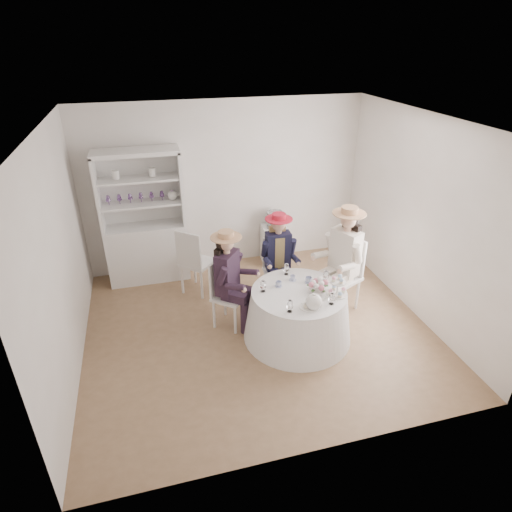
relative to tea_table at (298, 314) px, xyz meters
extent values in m
plane|color=brown|center=(-0.45, 0.30, -0.34)|extent=(4.50, 4.50, 0.00)
plane|color=white|center=(-0.45, 0.30, 2.36)|extent=(4.50, 4.50, 0.00)
plane|color=silver|center=(-0.45, 2.30, 1.01)|extent=(4.50, 0.00, 4.50)
plane|color=silver|center=(-0.45, -1.70, 1.01)|extent=(4.50, 0.00, 4.50)
plane|color=silver|center=(-2.70, 0.30, 1.01)|extent=(0.00, 4.50, 4.50)
plane|color=silver|center=(1.80, 0.30, 1.01)|extent=(0.00, 4.50, 4.50)
cone|color=white|center=(0.00, 0.00, -0.01)|extent=(1.40, 1.40, 0.67)
cylinder|color=white|center=(0.00, 0.00, 0.34)|extent=(1.20, 1.20, 0.02)
cube|color=silver|center=(-1.78, 2.05, 0.12)|extent=(1.31, 0.81, 0.92)
cube|color=silver|center=(-1.78, 2.25, 1.15)|extent=(1.19, 0.40, 1.13)
cube|color=silver|center=(-1.78, 2.05, 1.71)|extent=(1.31, 0.81, 0.06)
cube|color=silver|center=(-2.38, 2.05, 1.15)|extent=(0.18, 0.45, 1.13)
cube|color=silver|center=(-1.19, 2.05, 1.15)|extent=(0.18, 0.45, 1.13)
cube|color=silver|center=(-1.78, 2.05, 0.94)|extent=(1.22, 0.73, 0.03)
cube|color=silver|center=(-1.78, 2.05, 1.32)|extent=(1.22, 0.73, 0.03)
sphere|color=white|center=(-1.32, 2.05, 1.03)|extent=(0.14, 0.14, 0.14)
cube|color=silver|center=(0.32, 2.05, -0.02)|extent=(0.44, 0.44, 0.65)
cylinder|color=black|center=(0.32, 2.05, 0.44)|extent=(0.33, 0.33, 0.28)
cube|color=silver|center=(-0.79, 0.48, 0.10)|extent=(0.56, 0.56, 0.04)
cylinder|color=silver|center=(-0.77, 0.26, -0.12)|extent=(0.04, 0.04, 0.43)
cylinder|color=silver|center=(-0.57, 0.51, -0.12)|extent=(0.04, 0.04, 0.43)
cylinder|color=silver|center=(-1.02, 0.46, -0.12)|extent=(0.04, 0.04, 0.43)
cylinder|color=silver|center=(-0.82, 0.71, -0.12)|extent=(0.04, 0.04, 0.43)
cube|color=silver|center=(-0.93, 0.60, 0.37)|extent=(0.26, 0.31, 0.49)
cube|color=black|center=(-0.81, 0.50, 0.47)|extent=(0.38, 0.40, 0.57)
cube|color=black|center=(-0.76, 0.34, 0.18)|extent=(0.34, 0.31, 0.12)
cylinder|color=black|center=(-0.65, 0.25, -0.11)|extent=(0.10, 0.10, 0.45)
cylinder|color=black|center=(-0.91, 0.31, 0.54)|extent=(0.19, 0.18, 0.27)
cube|color=black|center=(-0.65, 0.48, 0.18)|extent=(0.34, 0.31, 0.12)
cylinder|color=black|center=(-0.54, 0.39, -0.11)|extent=(0.10, 0.10, 0.45)
cylinder|color=black|center=(-0.65, 0.63, 0.54)|extent=(0.19, 0.18, 0.27)
cylinder|color=#D8A889|center=(-0.81, 0.50, 0.77)|extent=(0.09, 0.09, 0.08)
sphere|color=#D8A889|center=(-0.81, 0.50, 0.88)|extent=(0.19, 0.19, 0.19)
sphere|color=black|center=(-0.84, 0.52, 0.87)|extent=(0.19, 0.19, 0.19)
cube|color=black|center=(-0.87, 0.55, 0.64)|extent=(0.21, 0.23, 0.38)
cylinder|color=tan|center=(-0.81, 0.50, 0.97)|extent=(0.39, 0.39, 0.01)
cylinder|color=tan|center=(-0.81, 0.50, 1.01)|extent=(0.20, 0.20, 0.08)
cube|color=silver|center=(0.02, 0.93, 0.09)|extent=(0.40, 0.40, 0.04)
cylinder|color=silver|center=(-0.14, 0.78, -0.13)|extent=(0.03, 0.03, 0.42)
cylinder|color=silver|center=(0.17, 0.77, -0.13)|extent=(0.03, 0.03, 0.42)
cylinder|color=silver|center=(-0.12, 1.09, -0.13)|extent=(0.03, 0.03, 0.42)
cylinder|color=silver|center=(0.18, 1.07, -0.13)|extent=(0.03, 0.03, 0.42)
cube|color=silver|center=(0.03, 1.10, 0.35)|extent=(0.37, 0.05, 0.48)
cube|color=#191932|center=(0.02, 0.95, 0.45)|extent=(0.36, 0.21, 0.56)
cube|color=tan|center=(0.02, 0.95, 0.45)|extent=(0.15, 0.22, 0.48)
cube|color=#191932|center=(-0.07, 0.82, 0.17)|extent=(0.14, 0.33, 0.12)
cylinder|color=#191932|center=(-0.08, 0.68, -0.12)|extent=(0.10, 0.10, 0.44)
cylinder|color=#191932|center=(-0.18, 0.92, 0.52)|extent=(0.10, 0.17, 0.27)
cube|color=#191932|center=(0.10, 0.81, 0.17)|extent=(0.14, 0.33, 0.12)
cylinder|color=#191932|center=(0.10, 0.67, -0.12)|extent=(0.10, 0.10, 0.44)
cylinder|color=#191932|center=(0.22, 0.90, 0.52)|extent=(0.10, 0.17, 0.27)
cylinder|color=#D8A889|center=(0.02, 0.95, 0.75)|extent=(0.09, 0.09, 0.08)
sphere|color=#D8A889|center=(0.02, 0.95, 0.85)|extent=(0.18, 0.18, 0.18)
sphere|color=tan|center=(0.03, 0.99, 0.84)|extent=(0.18, 0.18, 0.18)
cube|color=tan|center=(0.03, 1.02, 0.61)|extent=(0.23, 0.09, 0.37)
cylinder|color=red|center=(0.02, 0.95, 0.94)|extent=(0.39, 0.39, 0.01)
cylinder|color=red|center=(0.02, 0.95, 0.98)|extent=(0.19, 0.19, 0.08)
cube|color=silver|center=(0.81, 0.46, 0.16)|extent=(0.59, 0.59, 0.04)
cylinder|color=silver|center=(0.57, 0.54, -0.10)|extent=(0.04, 0.04, 0.49)
cylinder|color=silver|center=(0.72, 0.22, -0.10)|extent=(0.04, 0.04, 0.49)
cylinder|color=silver|center=(0.89, 0.69, -0.10)|extent=(0.04, 0.04, 0.49)
cylinder|color=silver|center=(1.04, 0.37, -0.10)|extent=(0.04, 0.04, 0.49)
cube|color=silver|center=(0.99, 0.54, 0.45)|extent=(0.21, 0.39, 0.55)
cube|color=silver|center=(0.83, 0.47, 0.56)|extent=(0.37, 0.45, 0.64)
cube|color=silver|center=(0.65, 0.49, 0.24)|extent=(0.40, 0.29, 0.13)
cylinder|color=silver|center=(0.51, 0.43, -0.09)|extent=(0.11, 0.11, 0.51)
cylinder|color=silver|center=(0.69, 0.66, 0.64)|extent=(0.22, 0.17, 0.30)
cube|color=silver|center=(0.73, 0.31, 0.24)|extent=(0.40, 0.29, 0.13)
cylinder|color=silver|center=(0.59, 0.25, -0.09)|extent=(0.11, 0.11, 0.51)
cylinder|color=silver|center=(0.88, 0.24, 0.64)|extent=(0.22, 0.17, 0.30)
cylinder|color=#D8A889|center=(0.83, 0.47, 0.91)|extent=(0.10, 0.10, 0.09)
sphere|color=#D8A889|center=(0.83, 0.47, 1.03)|extent=(0.21, 0.21, 0.21)
sphere|color=black|center=(0.87, 0.49, 1.01)|extent=(0.21, 0.21, 0.21)
cube|color=black|center=(0.91, 0.50, 0.75)|extent=(0.19, 0.28, 0.42)
cylinder|color=tan|center=(0.83, 0.47, 1.13)|extent=(0.44, 0.44, 0.01)
cylinder|color=tan|center=(0.83, 0.47, 1.17)|extent=(0.22, 0.22, 0.09)
cube|color=silver|center=(-1.08, 1.45, 0.15)|extent=(0.61, 0.61, 0.04)
cylinder|color=silver|center=(-0.84, 1.47, -0.10)|extent=(0.04, 0.04, 0.48)
cylinder|color=silver|center=(-1.10, 1.70, -0.10)|extent=(0.04, 0.04, 0.48)
cylinder|color=silver|center=(-1.07, 1.21, -0.10)|extent=(0.04, 0.04, 0.48)
cylinder|color=silver|center=(-1.33, 1.44, -0.10)|extent=(0.04, 0.04, 0.48)
cube|color=silver|center=(-1.21, 1.31, 0.44)|extent=(0.33, 0.30, 0.54)
imported|color=white|center=(-0.21, 0.18, 0.38)|extent=(0.08, 0.08, 0.06)
imported|color=white|center=(0.01, 0.28, 0.38)|extent=(0.09, 0.09, 0.06)
imported|color=white|center=(0.19, 0.17, 0.38)|extent=(0.09, 0.09, 0.07)
imported|color=white|center=(0.19, -0.11, 0.37)|extent=(0.25, 0.25, 0.05)
sphere|color=#D66B80|center=(0.30, -0.03, 0.44)|extent=(0.07, 0.07, 0.07)
sphere|color=white|center=(0.28, 0.01, 0.44)|extent=(0.07, 0.07, 0.07)
sphere|color=#D66B80|center=(0.23, 0.03, 0.44)|extent=(0.07, 0.07, 0.07)
sphere|color=white|center=(0.19, 0.01, 0.44)|extent=(0.07, 0.07, 0.07)
sphere|color=#D66B80|center=(0.17, -0.03, 0.44)|extent=(0.07, 0.07, 0.07)
sphere|color=white|center=(0.19, -0.08, 0.44)|extent=(0.07, 0.07, 0.07)
sphere|color=#D66B80|center=(0.23, -0.09, 0.44)|extent=(0.07, 0.07, 0.07)
sphere|color=white|center=(0.28, -0.08, 0.44)|extent=(0.07, 0.07, 0.07)
sphere|color=white|center=(0.04, -0.38, 0.43)|extent=(0.20, 0.20, 0.20)
cylinder|color=white|center=(0.16, -0.38, 0.45)|extent=(0.12, 0.03, 0.09)
cylinder|color=white|center=(0.04, -0.38, 0.53)|extent=(0.04, 0.04, 0.02)
cylinder|color=white|center=(0.00, -0.35, 0.35)|extent=(0.24, 0.24, 0.01)
cube|color=beige|center=(-0.05, -0.36, 0.37)|extent=(0.05, 0.04, 0.03)
cube|color=beige|center=(0.00, -0.35, 0.39)|extent=(0.06, 0.05, 0.03)
cube|color=beige|center=(0.04, -0.33, 0.37)|extent=(0.07, 0.06, 0.03)
cube|color=beige|center=(-0.02, -0.31, 0.39)|extent=(0.06, 0.06, 0.03)
cube|color=beige|center=(0.03, -0.38, 0.37)|extent=(0.06, 0.07, 0.03)
cylinder|color=white|center=(0.43, -0.17, 0.35)|extent=(0.26, 0.26, 0.01)
cylinder|color=white|center=(0.43, -0.17, 0.43)|extent=(0.02, 0.02, 0.18)
cylinder|color=white|center=(0.43, -0.17, 0.52)|extent=(0.20, 0.20, 0.01)
camera|label=1|loc=(-1.69, -4.22, 3.23)|focal=30.00mm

